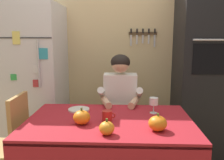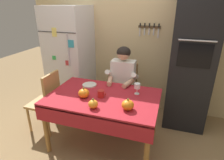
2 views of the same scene
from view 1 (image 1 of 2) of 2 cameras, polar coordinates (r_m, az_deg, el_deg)
name	(u,v)px [view 1 (image 1 of 2)]	position (r m, az deg, el deg)	size (l,w,h in m)	color
back_wall_assembly	(118,47)	(3.19, 1.48, 7.93)	(3.70, 0.13, 2.60)	#D1B784
refrigerator	(35,81)	(3.04, -17.91, -0.29)	(0.68, 0.71, 1.80)	silver
wall_oven	(203,70)	(3.01, 20.70, 2.35)	(0.60, 0.64, 2.10)	black
dining_table	(109,130)	(2.07, -0.70, -11.76)	(1.40, 0.90, 0.74)	#9E6B33
chair_behind_person	(120,116)	(2.86, 1.96, -8.49)	(0.40, 0.40, 0.93)	brown
seated_person	(120,102)	(2.61, 1.95, -5.14)	(0.47, 0.55, 1.25)	#38384C
chair_left_side	(9,141)	(2.41, -23.18, -13.13)	(0.40, 0.40, 0.93)	tan
coffee_mug	(107,116)	(2.01, -1.12, -8.54)	(0.11, 0.08, 0.09)	#B2231E
wine_glass	(154,102)	(2.22, 9.88, -5.18)	(0.08, 0.08, 0.15)	white
pumpkin_large	(158,123)	(1.85, 10.80, -10.08)	(0.14, 0.14, 0.14)	orange
pumpkin_medium	(82,117)	(1.96, -7.22, -8.79)	(0.14, 0.14, 0.13)	orange
pumpkin_small	(107,128)	(1.75, -1.27, -11.34)	(0.11, 0.11, 0.12)	orange
serving_tray	(79,110)	(2.32, -7.88, -6.97)	(0.20, 0.20, 0.02)	silver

